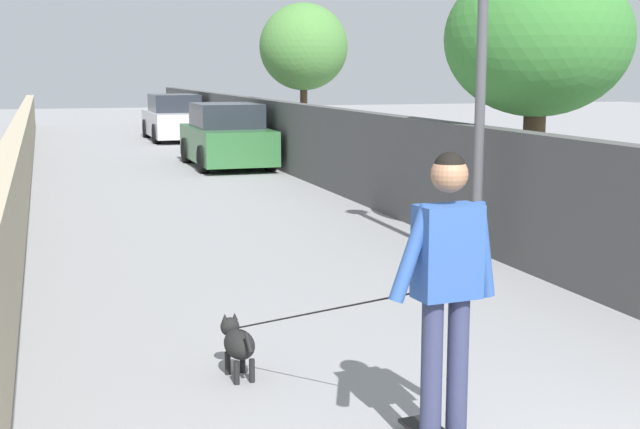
# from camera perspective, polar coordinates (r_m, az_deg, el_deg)

# --- Properties ---
(ground_plane) EXTENTS (80.00, 80.00, 0.00)m
(ground_plane) POSITION_cam_1_polar(r_m,az_deg,el_deg) (17.16, -9.26, 1.56)
(ground_plane) COLOR gray
(wall_left) EXTENTS (48.00, 0.30, 1.32)m
(wall_left) POSITION_cam_1_polar(r_m,az_deg,el_deg) (14.92, -19.35, 2.53)
(wall_left) COLOR tan
(wall_left) RESTS_ON ground
(fence_right) EXTENTS (48.00, 0.30, 1.61)m
(fence_right) POSITION_cam_1_polar(r_m,az_deg,el_deg) (15.85, 2.30, 3.96)
(fence_right) COLOR #4C4C4C
(fence_right) RESTS_ON ground
(tree_right_near) EXTENTS (2.49, 2.49, 3.78)m
(tree_right_near) POSITION_cam_1_polar(r_m,az_deg,el_deg) (12.13, 14.15, 11.05)
(tree_right_near) COLOR #473523
(tree_right_near) RESTS_ON ground
(tree_right_mid) EXTENTS (2.29, 2.29, 4.05)m
(tree_right_mid) POSITION_cam_1_polar(r_m,az_deg,el_deg) (22.79, -1.09, 10.96)
(tree_right_mid) COLOR #473523
(tree_right_mid) RESTS_ON ground
(person_skateboarder) EXTENTS (0.25, 0.71, 1.77)m
(person_skateboarder) POSITION_cam_1_polar(r_m,az_deg,el_deg) (5.18, 8.36, -3.89)
(person_skateboarder) COLOR #333859
(person_skateboarder) RESTS_ON skateboard
(dog) EXTENTS (1.98, 1.03, 1.06)m
(dog) POSITION_cam_1_polar(r_m,az_deg,el_deg) (6.67, -5.36, -8.38)
(dog) COLOR black
(dog) RESTS_ON ground
(car_near) EXTENTS (3.84, 1.80, 1.54)m
(car_near) POSITION_cam_1_polar(r_m,az_deg,el_deg) (21.29, -6.17, 5.06)
(car_near) COLOR #336B38
(car_near) RESTS_ON ground
(car_far) EXTENTS (4.38, 1.80, 1.54)m
(car_far) POSITION_cam_1_polar(r_m,az_deg,el_deg) (29.89, -9.57, 6.23)
(car_far) COLOR silver
(car_far) RESTS_ON ground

